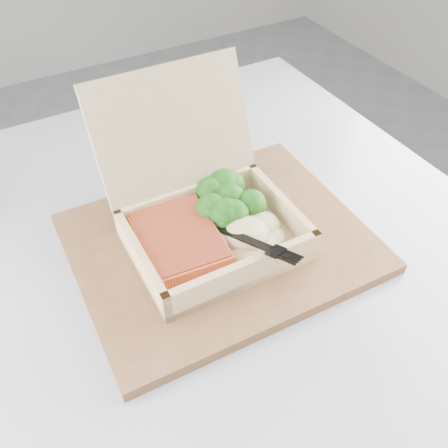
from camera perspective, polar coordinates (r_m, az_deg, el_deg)
cafe_table at (r=0.81m, az=-3.82°, el=-14.02°), size 0.89×0.89×0.76m
serving_tray at (r=0.67m, az=-0.47°, el=-2.19°), size 0.38×0.31×0.02m
takeout_container at (r=0.64m, az=-2.67°, el=2.54°), size 0.21×0.23×0.19m
salmon_fillet at (r=0.63m, az=-5.21°, el=-2.05°), size 0.11×0.13×0.03m
broccoli_pile at (r=0.67m, az=0.65°, el=2.54°), size 0.11×0.11×0.04m
mashed_potatoes at (r=0.63m, az=2.63°, el=-1.17°), size 0.10×0.09×0.03m
plastic_fork at (r=0.62m, az=0.36°, el=-0.52°), size 0.06×0.14×0.03m
receipt at (r=0.81m, az=-6.18°, el=6.60°), size 0.12×0.14×0.00m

